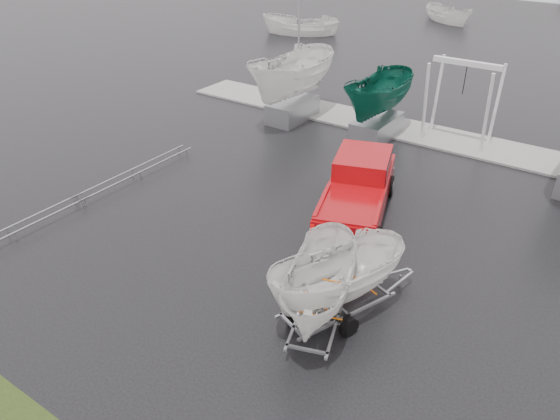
# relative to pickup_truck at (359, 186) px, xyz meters

# --- Properties ---
(ground_plane) EXTENTS (120.00, 120.00, 0.00)m
(ground_plane) POSITION_rel_pickup_truck_xyz_m (-0.42, -3.87, -1.13)
(ground_plane) COLOR black
(ground_plane) RESTS_ON ground
(dock) EXTENTS (30.00, 3.00, 0.12)m
(dock) POSITION_rel_pickup_truck_xyz_m (-0.42, 9.13, -1.08)
(dock) COLOR gray
(dock) RESTS_ON ground
(pickup_truck) EXTENTS (4.15, 6.86, 2.16)m
(pickup_truck) POSITION_rel_pickup_truck_xyz_m (0.00, 0.00, 0.00)
(pickup_truck) COLOR #9A080D
(pickup_truck) RESTS_ON ground
(trailer_hitched) EXTENTS (2.28, 3.79, 5.25)m
(trailer_hitched) POSITION_rel_pickup_truck_xyz_m (2.15, -6.43, 1.72)
(trailer_hitched) COLOR #97999F
(trailer_hitched) RESTS_ON ground
(trailer_parked) EXTENTS (2.41, 3.78, 5.24)m
(trailer_parked) POSITION_rel_pickup_truck_xyz_m (2.41, -5.91, 1.71)
(trailer_parked) COLOR #97999F
(trailer_parked) RESTS_ON ground
(boat_hoist) EXTENTS (3.30, 2.18, 4.12)m
(boat_hoist) POSITION_rel_pickup_truck_xyz_m (0.78, 9.13, 1.54)
(boat_hoist) COLOR silver
(boat_hoist) RESTS_ON ground
(keelboat_0) EXTENTS (2.64, 3.20, 10.82)m
(keelboat_0) POSITION_rel_pickup_truck_xyz_m (-7.75, 7.13, 3.08)
(keelboat_0) COLOR #97999F
(keelboat_0) RESTS_ON ground
(keelboat_1) EXTENTS (2.21, 3.20, 6.98)m
(keelboat_1) POSITION_rel_pickup_truck_xyz_m (-2.74, 7.33, 2.35)
(keelboat_1) COLOR #97999F
(keelboat_1) RESTS_ON ground
(mast_rack_0) EXTENTS (0.56, 6.50, 0.06)m
(mast_rack_0) POSITION_rel_pickup_truck_xyz_m (-9.42, -2.87, -0.78)
(mast_rack_0) COLOR #97999F
(mast_rack_0) RESTS_ON ground
(mast_rack_1) EXTENTS (0.56, 6.50, 0.06)m
(mast_rack_1) POSITION_rel_pickup_truck_xyz_m (-9.42, -8.87, -0.78)
(mast_rack_1) COLOR #97999F
(mast_rack_1) RESTS_ON ground
(moored_boat_0) EXTENTS (3.50, 3.46, 11.48)m
(moored_boat_0) POSITION_rel_pickup_truck_xyz_m (-19.07, 25.50, -1.12)
(moored_boat_0) COLOR silver
(moored_boat_0) RESTS_ON ground
(moored_boat_1) EXTENTS (3.52, 3.51, 11.30)m
(moored_boat_1) POSITION_rel_pickup_truck_xyz_m (-10.13, 38.56, -1.12)
(moored_boat_1) COLOR silver
(moored_boat_1) RESTS_ON ground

